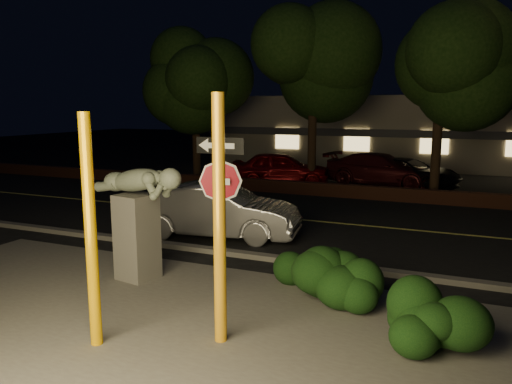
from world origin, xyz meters
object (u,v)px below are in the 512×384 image
yellow_pole_right (219,222)px  parked_car_red (281,168)px  yellow_pole_left (91,233)px  signpost (220,182)px  parked_car_darkred (381,170)px  sculpture (137,210)px  silver_sedan (217,211)px  parked_car_dark (408,173)px

yellow_pole_right → parked_car_red: bearing=106.8°
yellow_pole_left → signpost: 2.99m
parked_car_red → parked_car_darkred: bearing=-88.3°
sculpture → silver_sedan: 3.61m
parked_car_red → parked_car_dark: size_ratio=0.97×
signpost → parked_car_dark: signpost is taller
yellow_pole_right → parked_car_red: yellow_pole_right is taller
silver_sedan → parked_car_red: size_ratio=1.01×
yellow_pole_left → parked_car_red: yellow_pole_left is taller
yellow_pole_right → parked_car_dark: (0.91, 15.93, -1.20)m
yellow_pole_left → parked_car_darkred: (1.39, 16.61, -0.98)m
parked_car_dark → signpost: bearing=-170.5°
yellow_pole_left → parked_car_darkred: bearing=85.2°
yellow_pole_right → signpost: bearing=116.7°
signpost → yellow_pole_right: bearing=-64.2°
sculpture → parked_car_red: size_ratio=0.54×
sculpture → parked_car_red: bearing=107.5°
parked_car_darkred → parked_car_dark: bearing=-77.1°
yellow_pole_right → parked_car_darkred: 15.85m
sculpture → yellow_pole_left: bearing=-56.6°
signpost → parked_car_red: signpost is taller
parked_car_darkred → parked_car_dark: 1.15m
yellow_pole_left → silver_sedan: yellow_pole_left is taller
signpost → parked_car_darkred: signpost is taller
signpost → parked_car_darkred: size_ratio=0.59×
signpost → parked_car_dark: (1.97, 13.82, -1.43)m
parked_car_red → sculpture: bearing=170.4°
sculpture → parked_car_red: 12.77m
yellow_pole_left → silver_sedan: (-1.18, 6.12, -0.97)m
parked_car_dark → parked_car_red: bearing=123.6°
yellow_pole_left → silver_sedan: size_ratio=0.78×
sculpture → parked_car_dark: bearing=85.7°
silver_sedan → parked_car_darkred: 10.81m
yellow_pole_left → parked_car_red: 15.50m
yellow_pole_right → parked_car_darkred: yellow_pole_right is taller
sculpture → parked_car_darkred: 14.28m
silver_sedan → yellow_pole_left: bearing=-177.4°
silver_sedan → parked_car_darkred: (2.57, 10.50, -0.01)m
yellow_pole_right → sculpture: 3.28m
silver_sedan → parked_car_dark: silver_sedan is taller
yellow_pole_right → yellow_pole_left: bearing=-153.6°
yellow_pole_left → sculpture: 2.82m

